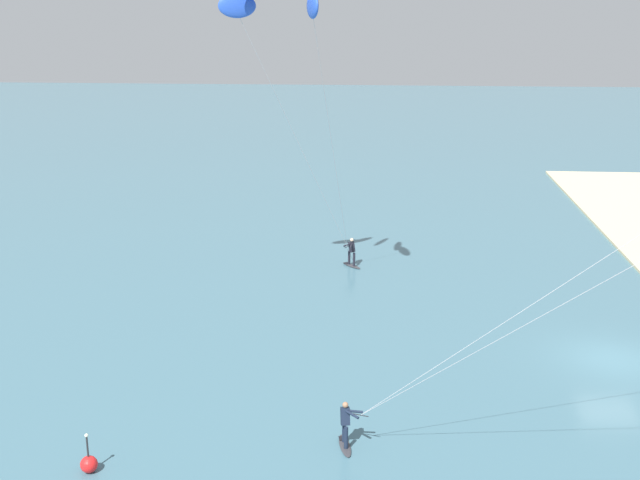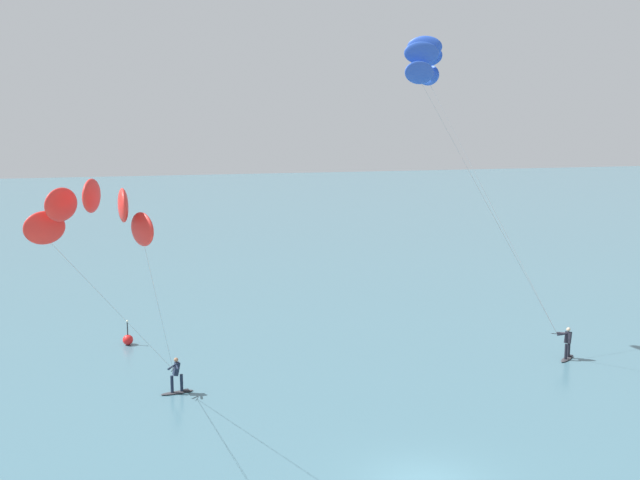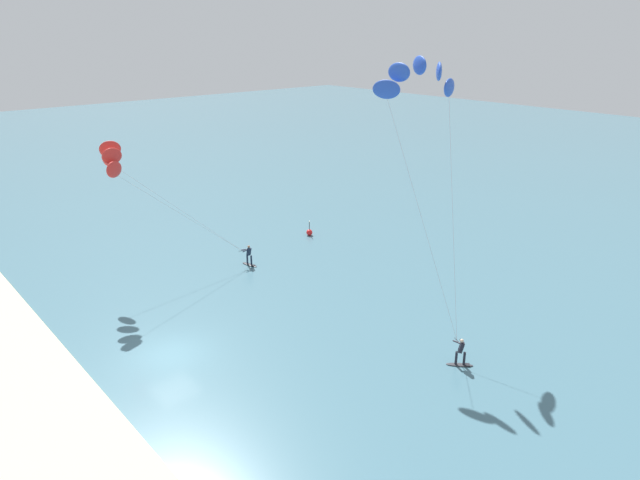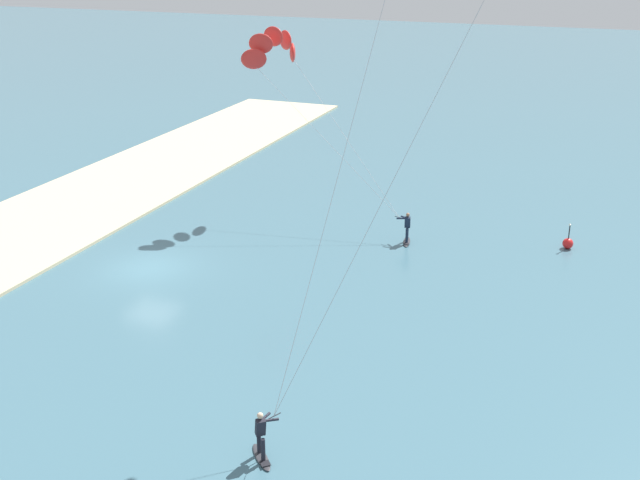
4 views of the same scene
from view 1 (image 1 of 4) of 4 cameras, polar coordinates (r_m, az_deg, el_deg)
name	(u,v)px [view 1 (image 1 of 4)]	position (r m, az deg, el deg)	size (l,w,h in m)	color
ground_plane	(613,359)	(36.90, 19.91, -7.89)	(240.00, 240.00, 0.00)	#426B7A
kitesurfer_mid_water	(278,5)	(38.01, -3.00, 16.20)	(9.31, 6.68, 16.28)	#333338
marker_buoy	(89,464)	(27.99, -15.94, -14.89)	(0.56, 0.56, 1.38)	red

